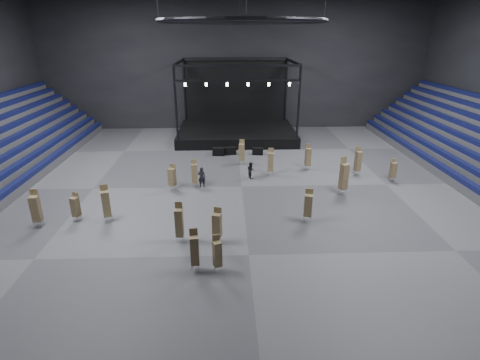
{
  "coord_description": "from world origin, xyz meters",
  "views": [
    {
      "loc": [
        -1.2,
        -29.35,
        12.31
      ],
      "look_at": [
        -0.21,
        -2.0,
        1.4
      ],
      "focal_mm": 28.0,
      "sensor_mm": 36.0,
      "label": 1
    }
  ],
  "objects_px": {
    "crew_member": "(251,170)",
    "chair_stack_9": "(308,157)",
    "flight_case_left": "(219,152)",
    "chair_stack_8": "(179,222)",
    "chair_stack_15": "(194,173)",
    "chair_stack_10": "(194,250)",
    "chair_stack_11": "(172,176)",
    "chair_stack_7": "(242,152)",
    "flight_case_mid": "(230,151)",
    "chair_stack_3": "(308,205)",
    "chair_stack_1": "(36,208)",
    "chair_stack_16": "(217,253)",
    "chair_stack_0": "(217,225)",
    "chair_stack_12": "(344,176)",
    "man_center": "(202,177)",
    "chair_stack_5": "(358,161)",
    "chair_stack_2": "(106,203)",
    "chair_stack_6": "(271,161)",
    "chair_stack_4": "(393,170)",
    "stage": "(236,125)",
    "chair_stack_14": "(75,206)",
    "flight_case_right": "(258,151)"
  },
  "relations": [
    {
      "from": "crew_member",
      "to": "chair_stack_9",
      "type": "bearing_deg",
      "value": -92.5
    },
    {
      "from": "flight_case_left",
      "to": "chair_stack_8",
      "type": "relative_size",
      "value": 0.48
    },
    {
      "from": "chair_stack_15",
      "to": "chair_stack_8",
      "type": "bearing_deg",
      "value": -104.36
    },
    {
      "from": "chair_stack_10",
      "to": "chair_stack_11",
      "type": "xyz_separation_m",
      "value": [
        -2.7,
        11.32,
        -0.08
      ]
    },
    {
      "from": "flight_case_left",
      "to": "chair_stack_7",
      "type": "distance_m",
      "value": 3.87
    },
    {
      "from": "flight_case_mid",
      "to": "chair_stack_3",
      "type": "height_order",
      "value": "chair_stack_3"
    },
    {
      "from": "chair_stack_3",
      "to": "chair_stack_11",
      "type": "distance_m",
      "value": 11.65
    },
    {
      "from": "chair_stack_11",
      "to": "chair_stack_9",
      "type": "bearing_deg",
      "value": 43.99
    },
    {
      "from": "chair_stack_3",
      "to": "chair_stack_11",
      "type": "relative_size",
      "value": 1.06
    },
    {
      "from": "chair_stack_1",
      "to": "chair_stack_16",
      "type": "xyz_separation_m",
      "value": [
        12.15,
        -5.47,
        -0.26
      ]
    },
    {
      "from": "chair_stack_0",
      "to": "chair_stack_9",
      "type": "xyz_separation_m",
      "value": [
        8.33,
        13.04,
        0.04
      ]
    },
    {
      "from": "chair_stack_10",
      "to": "chair_stack_12",
      "type": "distance_m",
      "value": 14.96
    },
    {
      "from": "flight_case_left",
      "to": "man_center",
      "type": "bearing_deg",
      "value": -98.27
    },
    {
      "from": "chair_stack_5",
      "to": "chair_stack_2",
      "type": "bearing_deg",
      "value": -170.04
    },
    {
      "from": "flight_case_left",
      "to": "chair_stack_12",
      "type": "bearing_deg",
      "value": -46.02
    },
    {
      "from": "flight_case_mid",
      "to": "chair_stack_6",
      "type": "distance_m",
      "value": 7.36
    },
    {
      "from": "chair_stack_0",
      "to": "chair_stack_12",
      "type": "relative_size",
      "value": 0.75
    },
    {
      "from": "chair_stack_5",
      "to": "chair_stack_10",
      "type": "distance_m",
      "value": 19.82
    },
    {
      "from": "flight_case_left",
      "to": "chair_stack_3",
      "type": "height_order",
      "value": "chair_stack_3"
    },
    {
      "from": "chair_stack_4",
      "to": "chair_stack_2",
      "type": "bearing_deg",
      "value": -173.62
    },
    {
      "from": "stage",
      "to": "chair_stack_2",
      "type": "xyz_separation_m",
      "value": [
        -9.53,
        -22.14,
        -0.06
      ]
    },
    {
      "from": "chair_stack_11",
      "to": "chair_stack_15",
      "type": "height_order",
      "value": "chair_stack_15"
    },
    {
      "from": "stage",
      "to": "chair_stack_15",
      "type": "relative_size",
      "value": 5.78
    },
    {
      "from": "chair_stack_14",
      "to": "chair_stack_16",
      "type": "height_order",
      "value": "chair_stack_16"
    },
    {
      "from": "flight_case_mid",
      "to": "chair_stack_0",
      "type": "distance_m",
      "value": 18.02
    },
    {
      "from": "chair_stack_14",
      "to": "flight_case_left",
      "type": "bearing_deg",
      "value": 74.26
    },
    {
      "from": "chair_stack_14",
      "to": "chair_stack_10",
      "type": "bearing_deg",
      "value": -17.35
    },
    {
      "from": "chair_stack_2",
      "to": "chair_stack_12",
      "type": "bearing_deg",
      "value": -7.11
    },
    {
      "from": "flight_case_mid",
      "to": "crew_member",
      "type": "xyz_separation_m",
      "value": [
        1.73,
        -7.05,
        0.35
      ]
    },
    {
      "from": "chair_stack_7",
      "to": "chair_stack_14",
      "type": "distance_m",
      "value": 16.56
    },
    {
      "from": "chair_stack_4",
      "to": "flight_case_mid",
      "type": "bearing_deg",
      "value": 139.78
    },
    {
      "from": "chair_stack_10",
      "to": "chair_stack_12",
      "type": "xyz_separation_m",
      "value": [
        11.14,
        9.99,
        0.29
      ]
    },
    {
      "from": "chair_stack_15",
      "to": "man_center",
      "type": "relative_size",
      "value": 1.36
    },
    {
      "from": "chair_stack_1",
      "to": "chair_stack_12",
      "type": "xyz_separation_m",
      "value": [
        22.05,
        4.67,
        0.18
      ]
    },
    {
      "from": "flight_case_mid",
      "to": "chair_stack_12",
      "type": "distance_m",
      "value": 14.11
    },
    {
      "from": "chair_stack_4",
      "to": "crew_member",
      "type": "bearing_deg",
      "value": 164.54
    },
    {
      "from": "chair_stack_8",
      "to": "crew_member",
      "type": "height_order",
      "value": "chair_stack_8"
    },
    {
      "from": "chair_stack_6",
      "to": "chair_stack_8",
      "type": "relative_size",
      "value": 0.96
    },
    {
      "from": "flight_case_left",
      "to": "chair_stack_15",
      "type": "bearing_deg",
      "value": -102.26
    },
    {
      "from": "chair_stack_5",
      "to": "chair_stack_16",
      "type": "bearing_deg",
      "value": -143.37
    },
    {
      "from": "chair_stack_8",
      "to": "chair_stack_12",
      "type": "bearing_deg",
      "value": 32.33
    },
    {
      "from": "flight_case_mid",
      "to": "chair_stack_2",
      "type": "xyz_separation_m",
      "value": [
        -8.69,
        -14.91,
        0.99
      ]
    },
    {
      "from": "flight_case_right",
      "to": "chair_stack_0",
      "type": "distance_m",
      "value": 18.23
    },
    {
      "from": "chair_stack_1",
      "to": "crew_member",
      "type": "xyz_separation_m",
      "value": [
        14.86,
        8.48,
        -0.65
      ]
    },
    {
      "from": "chair_stack_14",
      "to": "chair_stack_1",
      "type": "bearing_deg",
      "value": -143.92
    },
    {
      "from": "flight_case_mid",
      "to": "man_center",
      "type": "distance_m",
      "value": 9.32
    },
    {
      "from": "man_center",
      "to": "chair_stack_0",
      "type": "bearing_deg",
      "value": 109.07
    },
    {
      "from": "chair_stack_2",
      "to": "chair_stack_5",
      "type": "distance_m",
      "value": 21.88
    },
    {
      "from": "chair_stack_0",
      "to": "man_center",
      "type": "xyz_separation_m",
      "value": [
        -1.48,
        9.02,
        -0.35
      ]
    },
    {
      "from": "chair_stack_1",
      "to": "man_center",
      "type": "distance_m",
      "value": 12.48
    }
  ]
}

